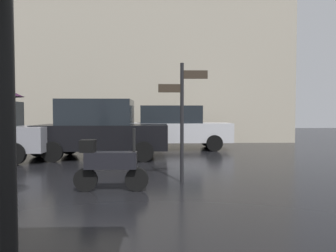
% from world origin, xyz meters
% --- Properties ---
extents(parked_scooter, '(1.45, 0.32, 1.23)m').
position_xyz_m(parked_scooter, '(0.31, 3.50, 0.56)').
color(parked_scooter, black).
rests_on(parked_scooter, ground).
extents(parked_car_right, '(4.37, 2.02, 1.99)m').
position_xyz_m(parked_car_right, '(-0.69, 8.11, 1.00)').
color(parked_car_right, black).
rests_on(parked_car_right, ground).
extents(parked_car_distant, '(4.59, 1.93, 1.85)m').
position_xyz_m(parked_car_distant, '(1.96, 10.70, 0.95)').
color(parked_car_distant, silver).
rests_on(parked_car_distant, ground).
extents(street_signpost, '(1.08, 0.08, 2.62)m').
position_xyz_m(street_signpost, '(1.80, 4.26, 1.60)').
color(street_signpost, black).
rests_on(street_signpost, ground).
extents(building_block, '(16.78, 2.13, 14.09)m').
position_xyz_m(building_block, '(0.00, 14.43, 7.05)').
color(building_block, '#B2A893').
rests_on(building_block, ground).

